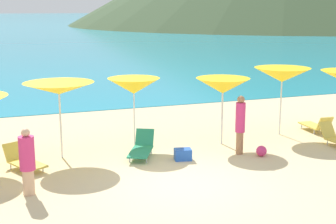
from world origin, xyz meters
TOP-DOWN VIEW (x-y plane):
  - ground_plane at (0.00, 10.00)m, footprint 50.00×100.00m
  - ocean_water at (0.00, 229.68)m, footprint 650.00×440.00m
  - umbrella_2 at (-2.61, 3.31)m, footprint 2.32×2.32m
  - umbrella_3 at (-0.14, 3.91)m, footprint 1.75×1.75m
  - umbrella_4 at (2.63, 3.04)m, footprint 1.90×1.90m
  - umbrella_5 at (5.15, 3.44)m, footprint 2.09×2.09m
  - lounge_chair_0 at (-0.28, 2.63)m, footprint 1.24×1.68m
  - lounge_chair_1 at (6.58, 3.24)m, footprint 0.63×1.51m
  - lounge_chair_4 at (-3.78, 2.61)m, footprint 1.17×1.58m
  - beachgoer_0 at (-3.78, 0.58)m, footprint 0.38×0.38m
  - beachgoer_4 at (2.65, 1.81)m, footprint 0.30×0.30m
  - beach_ball at (3.17, 1.37)m, footprint 0.33×0.33m
  - cooler_box at (0.76, 1.85)m, footprint 0.56×0.45m

SIDE VIEW (x-z plane):
  - ground_plane at x=0.00m, z-range -0.30..0.00m
  - ocean_water at x=0.00m, z-range 0.00..0.02m
  - beach_ball at x=3.17m, z-range 0.00..0.33m
  - cooler_box at x=0.76m, z-range 0.00..0.34m
  - lounge_chair_4 at x=-3.78m, z-range -0.07..0.59m
  - lounge_chair_1 at x=6.58m, z-range -0.08..0.62m
  - lounge_chair_0 at x=-0.28m, z-range -0.08..0.63m
  - beachgoer_0 at x=-3.78m, z-range 0.04..1.70m
  - beachgoer_4 at x=2.65m, z-range 0.07..1.92m
  - umbrella_4 at x=2.63m, z-range 0.85..3.08m
  - umbrella_3 at x=-0.14m, z-range 0.86..3.10m
  - umbrella_2 at x=-2.61m, z-range 0.98..3.29m
  - umbrella_5 at x=5.15m, z-range 0.95..3.37m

